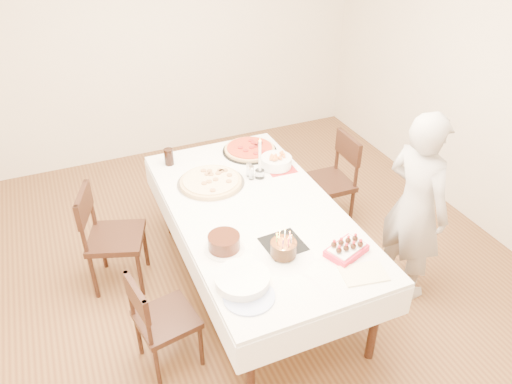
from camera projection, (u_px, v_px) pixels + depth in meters
name	position (u px, v px, depth m)	size (l,w,h in m)	color
floor	(252.00, 284.00, 4.02)	(5.00, 5.00, 0.00)	#56321D
wall_back	(158.00, 33.00, 5.18)	(4.50, 0.04, 2.70)	beige
wall_right	(508.00, 84.00, 4.01)	(0.04, 5.00, 2.70)	beige
dining_table	(256.00, 249.00, 3.80)	(1.14, 2.14, 0.75)	silver
chair_right_savory	(327.00, 183.00, 4.46)	(0.45, 0.45, 0.88)	black
chair_left_savory	(116.00, 238.00, 3.82)	(0.44, 0.44, 0.87)	black
chair_left_dessert	(166.00, 319.00, 3.20)	(0.40, 0.40, 0.77)	black
person	(415.00, 207.00, 3.61)	(0.55, 0.36, 1.50)	#B7B1AD
pizza_white	(211.00, 182.00, 3.86)	(0.52, 0.52, 0.04)	beige
pizza_pepperoni	(250.00, 149.00, 4.30)	(0.47, 0.47, 0.04)	red
red_placemat	(280.00, 168.00, 4.07)	(0.22, 0.22, 0.01)	#B21E1E
pasta_bowl	(276.00, 162.00, 4.07)	(0.25, 0.25, 0.08)	white
taper_candle	(260.00, 158.00, 3.86)	(0.08, 0.08, 0.35)	white
shaker_pair	(251.00, 173.00, 3.90)	(0.10, 0.10, 0.12)	white
cola_glass	(169.00, 157.00, 4.09)	(0.08, 0.08, 0.14)	black
layer_cake	(224.00, 243.00, 3.19)	(0.26, 0.26, 0.11)	#34170D
cake_board	(283.00, 244.00, 3.26)	(0.26, 0.26, 0.01)	black
birthday_cake	(284.00, 244.00, 3.12)	(0.17, 0.17, 0.16)	#341E0E
strawberry_box	(346.00, 249.00, 3.17)	(0.26, 0.17, 0.07)	red
box_lid	(364.00, 274.00, 3.03)	(0.27, 0.18, 0.02)	beige
plate_stack	(242.00, 280.00, 2.94)	(0.33, 0.33, 0.07)	white
china_plate	(249.00, 296.00, 2.86)	(0.30, 0.30, 0.01)	white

